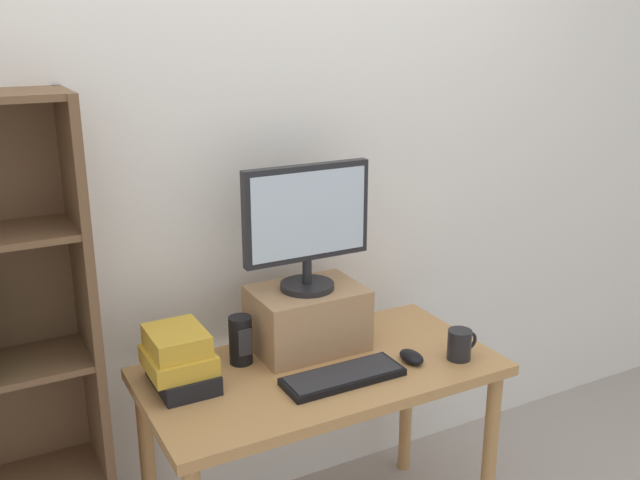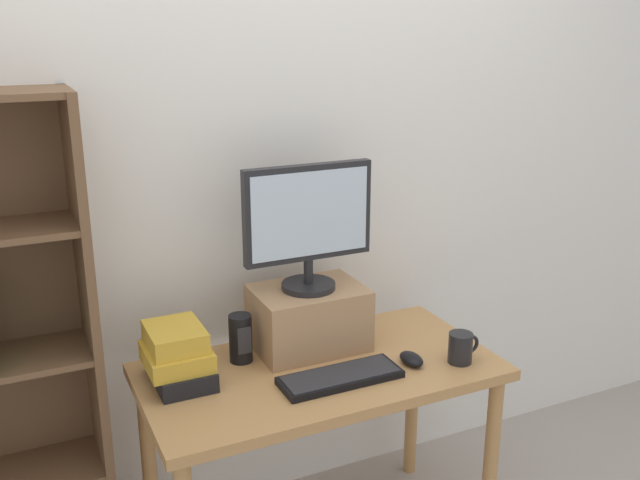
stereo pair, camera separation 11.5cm
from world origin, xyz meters
TOP-DOWN VIEW (x-y plane):
  - back_wall at (0.00, 0.43)m, footprint 7.00×0.08m
  - desk at (0.00, 0.00)m, footprint 1.16×0.60m
  - riser_box at (0.03, 0.15)m, footprint 0.37×0.26m
  - computer_monitor at (0.03, 0.15)m, footprint 0.44×0.18m
  - keyboard at (0.02, -0.11)m, footprint 0.39×0.14m
  - computer_mouse at (0.28, -0.11)m, footprint 0.06×0.10m
  - book_stack at (-0.44, 0.10)m, footprint 0.19×0.25m
  - coffee_mug at (0.44, -0.17)m, footprint 0.11×0.08m
  - desk_speaker at (-0.22, 0.15)m, footprint 0.08×0.08m

SIDE VIEW (x-z plane):
  - desk at x=0.00m, z-range 0.26..0.97m
  - keyboard at x=0.02m, z-range 0.71..0.73m
  - computer_mouse at x=0.28m, z-range 0.71..0.75m
  - coffee_mug at x=0.44m, z-range 0.71..0.81m
  - desk_speaker at x=-0.22m, z-range 0.71..0.87m
  - book_stack at x=-0.44m, z-range 0.70..0.89m
  - riser_box at x=0.03m, z-range 0.71..0.92m
  - computer_monitor at x=0.03m, z-range 0.95..1.37m
  - back_wall at x=0.00m, z-range 0.00..2.60m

